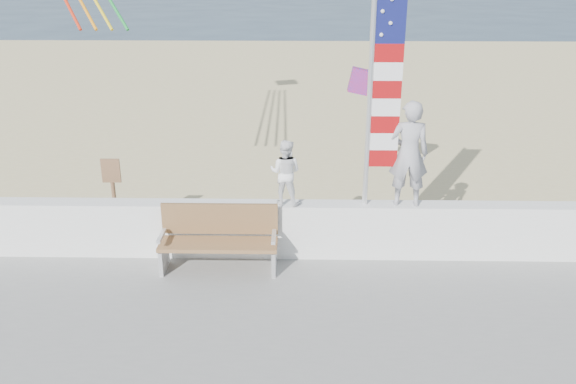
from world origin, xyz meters
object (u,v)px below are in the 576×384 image
object	(u,v)px
child	(285,172)
bench	(219,238)
adult	(409,154)
flag	(379,83)

from	to	relation	value
child	bench	distance (m)	1.43
adult	flag	bearing A→B (deg)	2.93
adult	bench	xyz separation A→B (m)	(-2.89, -0.45, -1.22)
adult	flag	distance (m)	1.20
child	bench	size ratio (longest dim) A/B	0.58
adult	flag	world-z (taller)	flag
adult	child	bearing A→B (deg)	2.90
flag	adult	bearing A→B (deg)	0.03
bench	flag	bearing A→B (deg)	10.79
bench	flag	world-z (taller)	flag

